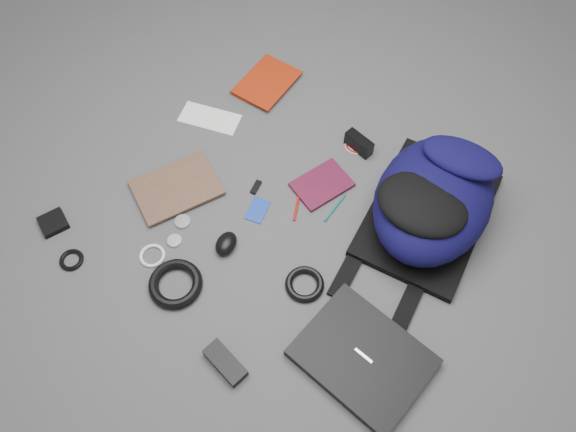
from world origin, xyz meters
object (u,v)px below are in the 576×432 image
Objects in this scene: compact_camera at (359,144)px; laptop at (363,357)px; textbook_red at (248,73)px; pouch at (53,223)px; backpack at (434,198)px; comic_book at (165,166)px; mouse at (226,244)px; dvd_case at (322,185)px; power_brick at (225,363)px.

laptop is at bearing -46.90° from compact_camera.
pouch is at bearing -99.00° from textbook_red.
laptop is (0.07, -0.51, -0.09)m from backpack.
backpack is at bearing 49.13° from comic_book.
laptop is 4.07× the size of mouse.
mouse reaches higher than textbook_red.
dvd_case is (0.47, 0.24, -0.00)m from comic_book.
pouch is at bearing -171.87° from power_brick.
mouse is at bearing -142.25° from backpack.
laptop is at bearing 10.74° from pouch.
mouse is at bearing -59.38° from textbook_red.
laptop is at bearing -25.33° from dvd_case.
backpack is 0.37m from dvd_case.
compact_camera reaches higher than comic_book.
comic_book is (-0.88, 0.17, -0.01)m from laptop.
compact_camera is at bearing 64.93° from mouse.
textbook_red is 2.69× the size of mouse.
textbook_red is (-0.91, 0.67, -0.00)m from laptop.
pouch is (-0.95, -0.71, -0.10)m from backpack.
pouch is (-0.50, -0.25, -0.01)m from mouse.
compact_camera is (-0.39, 0.62, 0.01)m from laptop.
backpack is 0.88m from comic_book.
mouse is 0.65× the size of power_brick.
pouch is (-0.12, -0.87, -0.00)m from textbook_red.
backpack is at bearing 104.17° from laptop.
power_brick reaches higher than textbook_red.
textbook_red is 0.52m from compact_camera.
backpack is 0.86m from textbook_red.
dvd_case is (-0.34, -0.09, -0.10)m from backpack.
dvd_case is at bearing 53.96° from comic_book.
pouch is (-0.15, -0.37, -0.00)m from comic_book.
comic_book is 0.40m from pouch.
comic_book is at bearing 155.99° from power_brick.
laptop is at bearing -17.88° from mouse.
compact_camera is at bearing 107.09° from power_brick.
backpack reaches higher than power_brick.
dvd_case is 2.14× the size of mouse.
dvd_case is 1.77× the size of compact_camera.
backpack reaches higher than compact_camera.
dvd_case is (-0.41, 0.42, -0.01)m from laptop.
compact_camera is 0.85m from power_brick.
textbook_red is at bearing 82.30° from pouch.
textbook_red is 1.26× the size of dvd_case.
mouse is at bearing -87.79° from dvd_case.
dvd_case is at bearing 44.89° from pouch.
backpack reaches higher than pouch.
textbook_red is 1.74× the size of power_brick.
backpack is at bearing 83.78° from power_brick.
compact_camera is at bearing 104.96° from dvd_case.
mouse is (-0.46, -0.45, -0.09)m from backpack.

